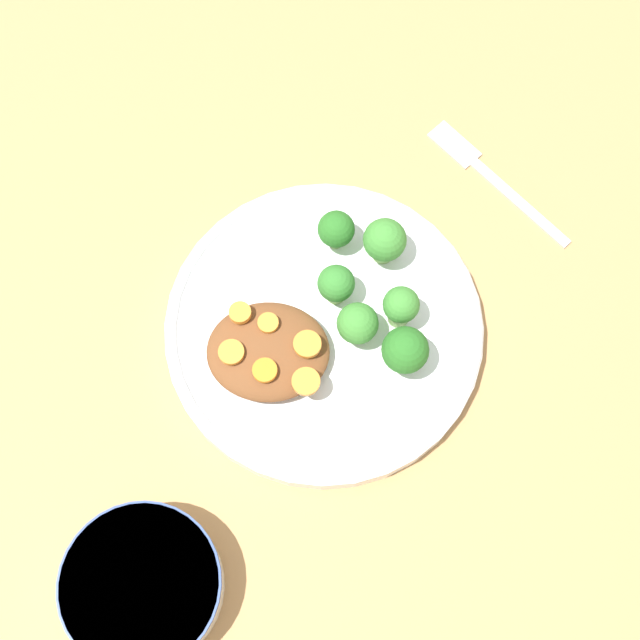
% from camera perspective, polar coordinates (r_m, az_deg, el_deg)
% --- Properties ---
extents(ground_plane, '(4.00, 4.00, 0.00)m').
position_cam_1_polar(ground_plane, '(0.82, 0.00, -0.85)').
color(ground_plane, tan).
extents(plate, '(0.29, 0.29, 0.03)m').
position_cam_1_polar(plate, '(0.81, 0.00, -0.53)').
color(plate, white).
rests_on(plate, ground_plane).
extents(dip_bowl, '(0.13, 0.13, 0.05)m').
position_cam_1_polar(dip_bowl, '(0.77, -11.52, -16.30)').
color(dip_bowl, white).
rests_on(dip_bowl, ground_plane).
extents(stew_mound, '(0.09, 0.11, 0.03)m').
position_cam_1_polar(stew_mound, '(0.78, -3.61, -2.02)').
color(stew_mound, brown).
rests_on(stew_mound, plate).
extents(broccoli_floret_0, '(0.03, 0.03, 0.05)m').
position_cam_1_polar(broccoli_floret_0, '(0.78, 4.92, 0.87)').
color(broccoli_floret_0, '#7FA85B').
rests_on(broccoli_floret_0, plate).
extents(broccoli_floret_1, '(0.03, 0.03, 0.05)m').
position_cam_1_polar(broccoli_floret_1, '(0.81, 0.78, 5.79)').
color(broccoli_floret_1, '#7FA85B').
rests_on(broccoli_floret_1, plate).
extents(broccoli_floret_2, '(0.04, 0.04, 0.05)m').
position_cam_1_polar(broccoli_floret_2, '(0.80, 3.89, 5.07)').
color(broccoli_floret_2, '#759E51').
rests_on(broccoli_floret_2, plate).
extents(broccoli_floret_3, '(0.03, 0.03, 0.05)m').
position_cam_1_polar(broccoli_floret_3, '(0.79, 0.77, 2.29)').
color(broccoli_floret_3, '#759E51').
rests_on(broccoli_floret_3, plate).
extents(broccoli_floret_4, '(0.04, 0.04, 0.05)m').
position_cam_1_polar(broccoli_floret_4, '(0.78, 2.15, -0.26)').
color(broccoli_floret_4, '#759E51').
rests_on(broccoli_floret_4, plate).
extents(broccoli_floret_5, '(0.04, 0.04, 0.05)m').
position_cam_1_polar(broccoli_floret_5, '(0.76, 5.19, -1.95)').
color(broccoli_floret_5, '#759E51').
rests_on(broccoli_floret_5, plate).
extents(carrot_slice_0, '(0.02, 0.02, 0.01)m').
position_cam_1_polar(carrot_slice_0, '(0.78, -5.40, 0.50)').
color(carrot_slice_0, orange).
rests_on(carrot_slice_0, stew_mound).
extents(carrot_slice_1, '(0.02, 0.02, 0.01)m').
position_cam_1_polar(carrot_slice_1, '(0.77, -1.10, -1.55)').
color(carrot_slice_1, orange).
rests_on(carrot_slice_1, stew_mound).
extents(carrot_slice_2, '(0.02, 0.02, 0.00)m').
position_cam_1_polar(carrot_slice_2, '(0.76, -3.83, -3.23)').
color(carrot_slice_2, orange).
rests_on(carrot_slice_2, stew_mound).
extents(carrot_slice_3, '(0.02, 0.02, 0.00)m').
position_cam_1_polar(carrot_slice_3, '(0.77, -5.97, -2.06)').
color(carrot_slice_3, orange).
rests_on(carrot_slice_3, stew_mound).
extents(carrot_slice_4, '(0.02, 0.02, 0.01)m').
position_cam_1_polar(carrot_slice_4, '(0.76, -1.19, -3.95)').
color(carrot_slice_4, orange).
rests_on(carrot_slice_4, stew_mound).
extents(carrot_slice_5, '(0.02, 0.02, 0.00)m').
position_cam_1_polar(carrot_slice_5, '(0.77, -3.61, -0.19)').
color(carrot_slice_5, orange).
rests_on(carrot_slice_5, stew_mound).
extents(fork, '(0.14, 0.14, 0.01)m').
position_cam_1_polar(fork, '(0.90, 10.37, 9.28)').
color(fork, silver).
rests_on(fork, ground_plane).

